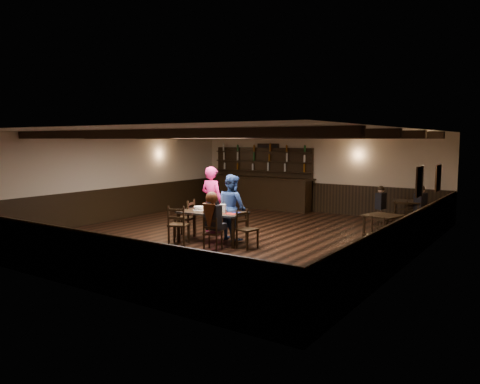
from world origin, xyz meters
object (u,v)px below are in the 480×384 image
Objects in this scene: chair_near_right at (212,231)px; cake at (199,208)px; dining_table at (213,215)px; woman_pink at (212,201)px; bar_counter at (260,188)px; chair_near_left at (178,222)px; man_blue at (232,207)px.

cake is (-0.95, 0.74, 0.34)m from chair_near_right.
cake is at bearing 179.78° from dining_table.
bar_counter is at bearing -69.52° from woman_pink.
woman_pink is 0.77m from cake.
chair_near_left is 6.55m from bar_counter.
chair_near_right reaches higher than dining_table.
man_blue is (0.70, 1.23, 0.26)m from chair_near_left.
woman_pink is at bearing 103.06° from cake.
woman_pink reaches higher than chair_near_right.
chair_near_right is 1.92m from woman_pink.
bar_counter is (-2.64, 6.35, 0.27)m from chair_near_right.
cake is (-0.42, 0.00, 0.12)m from dining_table.
chair_near_left is at bearing -75.62° from bar_counter.
bar_counter is at bearing 106.76° from cake.
man_blue is at bearing 104.23° from chair_near_right.
dining_table is 6.00m from bar_counter.
dining_table is 0.88m from chair_near_left.
chair_near_left is 1.51m from woman_pink.
man_blue is 0.82m from cake.
chair_near_right is 1.34m from man_blue.
woman_pink reaches higher than chair_near_left.
woman_pink is at bearing 128.45° from dining_table.
woman_pink reaches higher than cake.
woman_pink reaches higher than dining_table.
bar_counter is at bearing 104.38° from chair_near_left.
cake reaches higher than dining_table.
chair_near_right is at bearing -54.13° from dining_table.
cake is at bearing 60.94° from man_blue.
man_blue reaches higher than chair_near_left.
chair_near_right is 0.18× the size of bar_counter.
cake is at bearing 142.24° from chair_near_right.
chair_near_right is at bearing 126.50° from man_blue.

